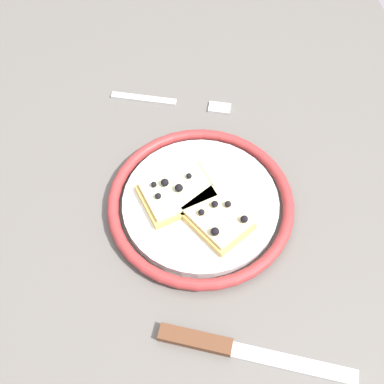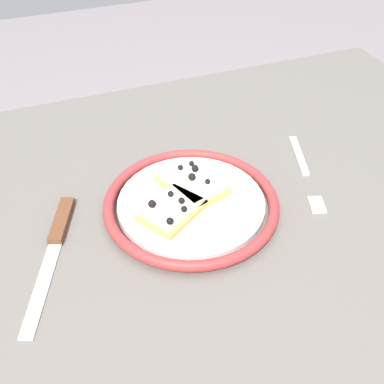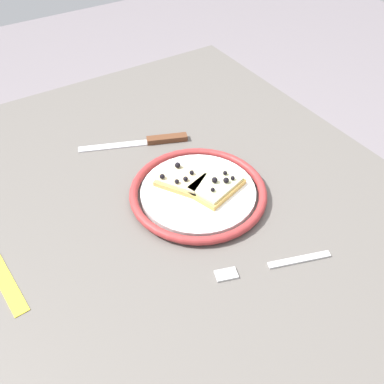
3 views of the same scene
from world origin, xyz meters
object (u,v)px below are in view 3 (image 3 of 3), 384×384
(pizza_slice_far, at_px, (180,180))
(knife, at_px, (152,141))
(fork, at_px, (272,265))
(plate, at_px, (198,192))
(dining_table, at_px, (198,237))
(pizza_slice_near, at_px, (216,185))

(pizza_slice_far, xyz_separation_m, knife, (0.16, -0.03, -0.02))
(pizza_slice_far, bearing_deg, fork, -172.59)
(plate, height_order, fork, plate)
(pizza_slice_far, bearing_deg, dining_table, -177.70)
(knife, bearing_deg, pizza_slice_near, -173.83)
(pizza_slice_far, relative_size, fork, 0.57)
(pizza_slice_far, distance_m, knife, 0.17)
(fork, bearing_deg, pizza_slice_far, 7.41)
(dining_table, distance_m, pizza_slice_far, 0.13)
(dining_table, distance_m, pizza_slice_near, 0.12)
(dining_table, distance_m, plate, 0.10)
(dining_table, height_order, fork, fork)
(plate, bearing_deg, knife, -2.19)
(plate, xyz_separation_m, fork, (-0.21, -0.01, -0.01))
(plate, height_order, knife, plate)
(dining_table, distance_m, fork, 0.21)
(plate, xyz_separation_m, pizza_slice_near, (-0.01, -0.03, 0.01))
(dining_table, height_order, knife, knife)
(pizza_slice_near, bearing_deg, dining_table, 103.23)
(plate, bearing_deg, fork, -176.23)
(pizza_slice_far, relative_size, knife, 0.49)
(fork, bearing_deg, pizza_slice_near, -5.05)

